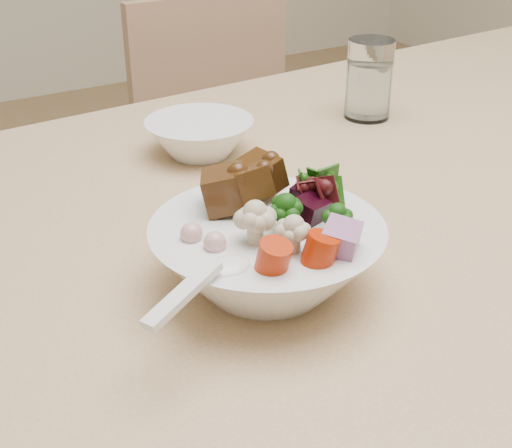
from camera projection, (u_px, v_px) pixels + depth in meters
name	position (u px, v px, depth m)	size (l,w,h in m)	color
dining_table	(439.00, 205.00, 1.05)	(1.70, 1.02, 0.77)	#D9B780
chair_far	(236.00, 169.00, 1.66)	(0.40, 0.40, 0.87)	tan
food_bowl	(268.00, 250.00, 0.70)	(0.23, 0.23, 0.13)	white
soup_spoon	(216.00, 275.00, 0.61)	(0.13, 0.08, 0.02)	white
water_glass	(369.00, 83.00, 1.13)	(0.07, 0.07, 0.13)	white
side_bowl	(200.00, 138.00, 1.01)	(0.15, 0.15, 0.05)	white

